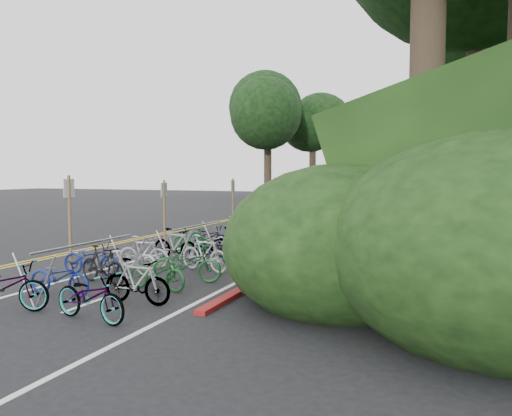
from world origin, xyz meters
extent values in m
plane|color=black|center=(0.00, 0.00, 0.00)|extent=(120.00, 120.00, 0.00)
cube|color=gold|center=(-2.15, 10.00, 0.00)|extent=(0.12, 80.00, 0.01)
cube|color=gold|center=(-1.85, 10.00, 0.00)|extent=(0.12, 80.00, 0.01)
cube|color=silver|center=(1.00, 10.00, 0.00)|extent=(0.12, 80.00, 0.01)
cube|color=silver|center=(5.20, 10.00, 0.00)|extent=(0.12, 80.00, 0.01)
cube|color=silver|center=(3.10, -2.00, 0.00)|extent=(0.10, 1.60, 0.01)
cube|color=silver|center=(3.10, 4.00, 0.00)|extent=(0.10, 1.60, 0.01)
cube|color=silver|center=(3.10, 10.00, 0.00)|extent=(0.10, 1.60, 0.01)
cube|color=silver|center=(3.10, 16.00, 0.00)|extent=(0.10, 1.60, 0.01)
cube|color=silver|center=(3.10, 22.00, 0.00)|extent=(0.10, 1.60, 0.01)
cube|color=silver|center=(3.10, 28.00, 0.00)|extent=(0.10, 1.60, 0.01)
cube|color=silver|center=(3.10, 34.00, 0.00)|extent=(0.10, 1.60, 0.01)
cube|color=maroon|center=(5.70, 12.00, 0.05)|extent=(0.25, 28.00, 0.10)
cube|color=#382819|center=(6.40, 22.00, 0.08)|extent=(1.40, 44.00, 0.16)
ellipsoid|color=#284C19|center=(7.20, 3.00, 1.04)|extent=(2.00, 2.80, 1.60)
ellipsoid|color=#284C19|center=(8.00, 8.00, 1.55)|extent=(2.60, 3.64, 2.08)
ellipsoid|color=#284C19|center=(9.20, 14.00, 1.99)|extent=(2.20, 3.08, 1.76)
ellipsoid|color=#284C19|center=(7.80, 20.00, 1.56)|extent=(3.00, 4.20, 2.40)
ellipsoid|color=#284C19|center=(8.50, 26.00, 1.73)|extent=(2.40, 3.36, 1.92)
ellipsoid|color=#284C19|center=(9.80, 30.00, 2.41)|extent=(2.80, 3.92, 2.24)
ellipsoid|color=#284C19|center=(7.00, 6.00, 0.90)|extent=(1.80, 2.52, 1.44)
ellipsoid|color=#284C19|center=(10.00, 18.00, 2.60)|extent=(3.20, 4.48, 2.56)
ellipsoid|color=black|center=(8.00, 0.50, 1.21)|extent=(5.28, 6.16, 3.52)
ellipsoid|color=black|center=(11.00, -0.50, 1.43)|extent=(6.24, 7.28, 4.16)
cylinder|color=#2D2319|center=(9.50, 3.00, 4.47)|extent=(0.85, 0.85, 6.55)
cylinder|color=#2D2319|center=(11.00, 12.00, 6.28)|extent=(0.90, 0.90, 7.55)
cylinder|color=#2D2319|center=(12.50, 28.00, 6.33)|extent=(0.88, 0.88, 7.05)
ellipsoid|color=black|center=(12.50, 28.00, 12.67)|extent=(9.40, 9.40, 8.93)
cylinder|color=#2D2319|center=(-9.00, 42.00, 3.27)|extent=(0.85, 0.85, 6.55)
ellipsoid|color=black|center=(-9.00, 42.00, 9.23)|extent=(8.95, 8.95, 8.50)
cylinder|color=#2D2319|center=(-6.00, 50.00, 3.02)|extent=(0.82, 0.82, 6.04)
ellipsoid|color=black|center=(-6.00, 50.00, 8.39)|extent=(7.83, 7.83, 7.44)
cylinder|color=gray|center=(2.43, -1.27, 1.14)|extent=(0.05, 3.29, 0.05)
cylinder|color=gray|center=(2.15, -2.82, 0.57)|extent=(0.58, 0.04, 1.12)
cylinder|color=gray|center=(2.71, -2.82, 0.57)|extent=(0.58, 0.04, 1.12)
cylinder|color=gray|center=(2.15, 0.27, 0.57)|extent=(0.58, 0.04, 1.12)
cylinder|color=gray|center=(2.71, 0.27, 0.57)|extent=(0.58, 0.04, 1.12)
cylinder|color=gray|center=(3.00, 3.00, 1.15)|extent=(0.05, 3.00, 0.05)
cylinder|color=gray|center=(2.72, 1.60, 0.57)|extent=(0.58, 0.04, 1.13)
cylinder|color=gray|center=(3.28, 1.60, 0.57)|extent=(0.58, 0.04, 1.13)
cylinder|color=gray|center=(2.72, 4.40, 0.57)|extent=(0.58, 0.04, 1.13)
cylinder|color=gray|center=(3.28, 4.40, 0.57)|extent=(0.58, 0.04, 1.13)
cylinder|color=gray|center=(3.00, 8.00, 1.15)|extent=(0.05, 3.00, 0.05)
cylinder|color=gray|center=(2.72, 6.60, 0.57)|extent=(0.58, 0.04, 1.13)
cylinder|color=gray|center=(3.28, 6.60, 0.57)|extent=(0.58, 0.04, 1.13)
cylinder|color=gray|center=(2.72, 9.40, 0.57)|extent=(0.58, 0.04, 1.13)
cylinder|color=gray|center=(3.28, 9.40, 0.57)|extent=(0.58, 0.04, 1.13)
cylinder|color=gray|center=(3.00, 13.00, 1.15)|extent=(0.05, 3.00, 0.05)
cylinder|color=gray|center=(2.72, 11.60, 0.57)|extent=(0.58, 0.04, 1.13)
cylinder|color=gray|center=(3.28, 11.60, 0.57)|extent=(0.58, 0.04, 1.13)
cylinder|color=gray|center=(2.72, 14.40, 0.57)|extent=(0.58, 0.04, 1.13)
cylinder|color=gray|center=(3.28, 14.40, 0.57)|extent=(0.58, 0.04, 1.13)
cylinder|color=gray|center=(3.00, 18.00, 1.15)|extent=(0.05, 3.00, 0.05)
cylinder|color=gray|center=(2.72, 16.60, 0.57)|extent=(0.58, 0.04, 1.13)
cylinder|color=gray|center=(3.28, 16.60, 0.57)|extent=(0.58, 0.04, 1.13)
cylinder|color=gray|center=(2.72, 19.40, 0.57)|extent=(0.58, 0.04, 1.13)
cylinder|color=gray|center=(3.28, 19.40, 0.57)|extent=(0.58, 0.04, 1.13)
cylinder|color=gray|center=(3.00, 23.00, 1.15)|extent=(0.05, 3.00, 0.05)
cylinder|color=gray|center=(2.72, 21.60, 0.57)|extent=(0.58, 0.04, 1.13)
cylinder|color=gray|center=(3.28, 21.60, 0.57)|extent=(0.58, 0.04, 1.13)
cylinder|color=gray|center=(2.72, 24.40, 0.57)|extent=(0.58, 0.04, 1.13)
cylinder|color=gray|center=(3.28, 24.40, 0.57)|extent=(0.58, 0.04, 1.13)
cylinder|color=brown|center=(0.50, 0.37, 1.34)|extent=(0.08, 0.08, 2.68)
cube|color=silver|center=(0.50, 0.37, 2.33)|extent=(0.02, 0.40, 0.50)
cylinder|color=brown|center=(0.60, 5.00, 1.25)|extent=(0.08, 0.08, 2.50)
cube|color=silver|center=(0.60, 5.00, 2.15)|extent=(0.02, 0.40, 0.50)
cylinder|color=brown|center=(0.60, 11.00, 1.25)|extent=(0.08, 0.08, 2.50)
cube|color=silver|center=(0.60, 11.00, 2.15)|extent=(0.02, 0.40, 0.50)
cylinder|color=brown|center=(0.60, 17.00, 1.25)|extent=(0.08, 0.08, 2.50)
cube|color=silver|center=(0.60, 17.00, 2.15)|extent=(0.02, 0.40, 0.50)
cylinder|color=brown|center=(0.60, 23.00, 1.25)|extent=(0.08, 0.08, 2.50)
cube|color=silver|center=(0.60, 23.00, 2.15)|extent=(0.02, 0.40, 0.50)
imported|color=navy|center=(1.22, 0.33, 0.46)|extent=(0.69, 1.77, 0.91)
imported|color=slate|center=(1.91, -3.07, 0.49)|extent=(1.13, 1.98, 0.99)
imported|color=slate|center=(3.98, -3.01, 0.46)|extent=(0.90, 1.84, 0.92)
imported|color=navy|center=(2.04, -1.72, 0.42)|extent=(0.59, 1.63, 0.85)
imported|color=slate|center=(4.08, -1.69, 0.48)|extent=(0.45, 1.60, 0.96)
imported|color=black|center=(2.16, -0.38, 0.48)|extent=(0.79, 1.65, 0.95)
imported|color=#144C1E|center=(3.77, -0.45, 0.42)|extent=(0.72, 1.66, 0.84)
imported|color=#9E9EA3|center=(2.07, 0.67, 0.46)|extent=(0.95, 1.84, 0.92)
imported|color=#144C1E|center=(4.00, 0.57, 0.46)|extent=(1.01, 1.85, 0.92)
imported|color=#9E9EA3|center=(1.95, 1.67, 0.47)|extent=(0.59, 1.59, 0.94)
imported|color=#9E9EA3|center=(3.80, 1.89, 0.51)|extent=(0.91, 1.77, 1.02)
imported|color=slate|center=(2.18, 3.08, 0.51)|extent=(0.71, 1.75, 1.02)
imported|color=slate|center=(3.60, 2.93, 0.44)|extent=(0.64, 1.70, 0.89)
imported|color=#144C1E|center=(2.10, 4.27, 0.48)|extent=(0.65, 1.65, 0.96)
imported|color=slate|center=(3.72, 4.19, 0.50)|extent=(0.70, 1.73, 1.01)
imported|color=slate|center=(2.07, 5.61, 0.44)|extent=(0.91, 1.77, 0.89)
imported|color=#9E9EA3|center=(3.69, 5.67, 0.46)|extent=(0.47, 1.55, 0.93)
camera|label=1|loc=(10.15, -10.34, 2.74)|focal=35.00mm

